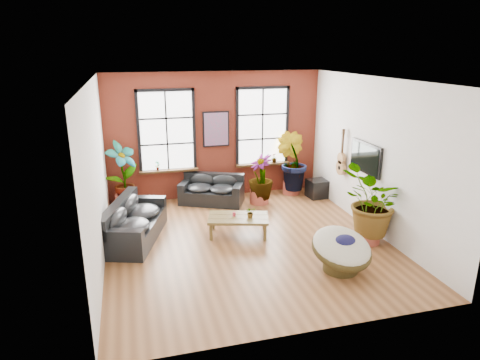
# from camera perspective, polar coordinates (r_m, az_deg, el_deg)

# --- Properties ---
(room) EXTENTS (6.04, 6.54, 3.54)m
(room) POSITION_cam_1_polar(r_m,az_deg,el_deg) (9.06, 0.74, 2.18)
(room) COLOR brown
(room) RESTS_ON ground
(sofa_back) EXTENTS (1.88, 1.46, 0.78)m
(sofa_back) POSITION_cam_1_polar(r_m,az_deg,el_deg) (11.77, -3.75, -1.37)
(sofa_back) COLOR black
(sofa_back) RESTS_ON ground
(sofa_left) EXTENTS (1.56, 2.38, 0.87)m
(sofa_left) POSITION_cam_1_polar(r_m,az_deg,el_deg) (9.80, -14.13, -5.53)
(sofa_left) COLOR black
(sofa_left) RESTS_ON ground
(coffee_table) EXTENTS (1.51, 1.11, 0.52)m
(coffee_table) POSITION_cam_1_polar(r_m,az_deg,el_deg) (9.74, -0.23, -5.19)
(coffee_table) COLOR brown
(coffee_table) RESTS_ON ground
(papasan_chair) EXTENTS (1.36, 1.37, 0.87)m
(papasan_chair) POSITION_cam_1_polar(r_m,az_deg,el_deg) (8.43, 13.40, -8.96)
(papasan_chair) COLOR #3D3215
(papasan_chair) RESTS_ON ground
(poster) EXTENTS (0.74, 0.06, 0.98)m
(poster) POSITION_cam_1_polar(r_m,az_deg,el_deg) (11.89, -3.21, 6.80)
(poster) COLOR black
(poster) RESTS_ON room
(tv_wall_unit) EXTENTS (0.13, 1.86, 1.20)m
(tv_wall_unit) POSITION_cam_1_polar(r_m,az_deg,el_deg) (10.64, 15.48, 2.70)
(tv_wall_unit) COLOR black
(tv_wall_unit) RESTS_ON room
(media_box) EXTENTS (0.66, 0.56, 0.51)m
(media_box) POSITION_cam_1_polar(r_m,az_deg,el_deg) (12.40, 10.43, -1.10)
(media_box) COLOR black
(media_box) RESTS_ON ground
(pot_back_left) EXTENTS (0.66, 0.66, 0.40)m
(pot_back_left) POSITION_cam_1_polar(r_m,az_deg,el_deg) (11.73, -14.94, -2.79)
(pot_back_left) COLOR #AD4938
(pot_back_left) RESTS_ON ground
(pot_back_right) EXTENTS (0.62, 0.62, 0.36)m
(pot_back_right) POSITION_cam_1_polar(r_m,az_deg,el_deg) (12.60, 6.85, -1.01)
(pot_back_right) COLOR #AD4938
(pot_back_right) RESTS_ON ground
(pot_right_wall) EXTENTS (0.57, 0.57, 0.38)m
(pot_right_wall) POSITION_cam_1_polar(r_m,az_deg,el_deg) (9.85, 16.70, -6.94)
(pot_right_wall) COLOR #AD4938
(pot_right_wall) RESTS_ON ground
(pot_mid) EXTENTS (0.59, 0.59, 0.38)m
(pot_mid) POSITION_cam_1_polar(r_m,az_deg,el_deg) (11.76, 2.58, -2.20)
(pot_mid) COLOR #AD4938
(pot_mid) RESTS_ON ground
(floor_plant_back_left) EXTENTS (1.06, 1.02, 1.68)m
(floor_plant_back_left) POSITION_cam_1_polar(r_m,az_deg,el_deg) (11.48, -15.33, 0.89)
(floor_plant_back_left) COLOR #103C19
(floor_plant_back_left) RESTS_ON ground
(floor_plant_back_right) EXTENTS (1.14, 1.17, 1.66)m
(floor_plant_back_right) POSITION_cam_1_polar(r_m,az_deg,el_deg) (12.35, 6.89, 2.48)
(floor_plant_back_right) COLOR #103C19
(floor_plant_back_right) RESTS_ON ground
(floor_plant_right_wall) EXTENTS (1.84, 1.81, 1.55)m
(floor_plant_right_wall) POSITION_cam_1_polar(r_m,az_deg,el_deg) (9.57, 17.34, -2.90)
(floor_plant_right_wall) COLOR #103C19
(floor_plant_right_wall) RESTS_ON ground
(floor_plant_mid) EXTENTS (0.86, 0.86, 1.22)m
(floor_plant_mid) POSITION_cam_1_polar(r_m,az_deg,el_deg) (11.58, 2.78, 0.42)
(floor_plant_mid) COLOR #103C19
(floor_plant_mid) RESTS_ON ground
(table_plant) EXTENTS (0.25, 0.23, 0.25)m
(table_plant) POSITION_cam_1_polar(r_m,az_deg,el_deg) (9.64, 1.40, -4.31)
(table_plant) COLOR #103C19
(table_plant) RESTS_ON coffee_table
(sill_plant_left) EXTENTS (0.17, 0.17, 0.27)m
(sill_plant_left) POSITION_cam_1_polar(r_m,az_deg,el_deg) (11.83, -10.94, 1.91)
(sill_plant_left) COLOR #103C19
(sill_plant_left) RESTS_ON room
(sill_plant_right) EXTENTS (0.19, 0.19, 0.27)m
(sill_plant_right) POSITION_cam_1_polar(r_m,az_deg,el_deg) (12.49, 4.58, 2.98)
(sill_plant_right) COLOR #103C19
(sill_plant_right) RESTS_ON room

